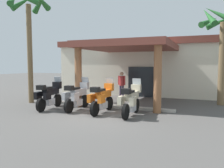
{
  "coord_description": "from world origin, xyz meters",
  "views": [
    {
      "loc": [
        4.37,
        -8.8,
        2.27
      ],
      "look_at": [
        -0.48,
        2.6,
        1.2
      ],
      "focal_mm": 36.59,
      "sensor_mm": 36.0,
      "label": 1
    }
  ],
  "objects_px": {
    "motorcycle_cream": "(131,100)",
    "palm_tree_roadside": "(29,18)",
    "motel_building": "(149,67)",
    "palm_tree_near_portico": "(224,32)",
    "motorcycle_orange": "(102,98)",
    "motorcycle_silver": "(77,96)",
    "motorcycle_black": "(49,95)",
    "pedestrian": "(122,83)"
  },
  "relations": [
    {
      "from": "motorcycle_cream",
      "to": "palm_tree_roadside",
      "type": "height_order",
      "value": "palm_tree_roadside"
    },
    {
      "from": "motel_building",
      "to": "palm_tree_roadside",
      "type": "xyz_separation_m",
      "value": [
        -5.28,
        -7.31,
        2.87
      ]
    },
    {
      "from": "motel_building",
      "to": "palm_tree_near_portico",
      "type": "distance_m",
      "value": 6.6
    },
    {
      "from": "palm_tree_near_portico",
      "to": "motorcycle_orange",
      "type": "bearing_deg",
      "value": -138.98
    },
    {
      "from": "motorcycle_silver",
      "to": "palm_tree_roadside",
      "type": "bearing_deg",
      "value": 76.11
    },
    {
      "from": "motorcycle_silver",
      "to": "palm_tree_near_portico",
      "type": "xyz_separation_m",
      "value": [
        6.67,
        4.41,
        3.36
      ]
    },
    {
      "from": "motorcycle_black",
      "to": "motorcycle_orange",
      "type": "xyz_separation_m",
      "value": [
        2.89,
        0.19,
        0.0
      ]
    },
    {
      "from": "motorcycle_black",
      "to": "motorcycle_orange",
      "type": "height_order",
      "value": "same"
    },
    {
      "from": "motel_building",
      "to": "motorcycle_orange",
      "type": "distance_m",
      "value": 8.4
    },
    {
      "from": "motorcycle_black",
      "to": "pedestrian",
      "type": "relative_size",
      "value": 1.24
    },
    {
      "from": "pedestrian",
      "to": "palm_tree_near_portico",
      "type": "relative_size",
      "value": 0.32
    },
    {
      "from": "motorcycle_orange",
      "to": "palm_tree_near_portico",
      "type": "bearing_deg",
      "value": -48.52
    },
    {
      "from": "motorcycle_silver",
      "to": "pedestrian",
      "type": "xyz_separation_m",
      "value": [
        0.76,
        4.28,
        0.34
      ]
    },
    {
      "from": "motel_building",
      "to": "motorcycle_silver",
      "type": "height_order",
      "value": "motel_building"
    },
    {
      "from": "motorcycle_black",
      "to": "palm_tree_near_portico",
      "type": "xyz_separation_m",
      "value": [
        8.11,
        4.73,
        3.36
      ]
    },
    {
      "from": "motel_building",
      "to": "palm_tree_roadside",
      "type": "distance_m",
      "value": 9.46
    },
    {
      "from": "motel_building",
      "to": "motorcycle_silver",
      "type": "xyz_separation_m",
      "value": [
        -1.59,
        -8.15,
        -1.4
      ]
    },
    {
      "from": "palm_tree_near_portico",
      "to": "pedestrian",
      "type": "bearing_deg",
      "value": -178.67
    },
    {
      "from": "motorcycle_black",
      "to": "motorcycle_cream",
      "type": "xyz_separation_m",
      "value": [
        4.33,
        0.11,
        0.0
      ]
    },
    {
      "from": "motel_building",
      "to": "palm_tree_near_portico",
      "type": "xyz_separation_m",
      "value": [
        5.07,
        -3.74,
        1.97
      ]
    },
    {
      "from": "motorcycle_cream",
      "to": "palm_tree_near_portico",
      "type": "distance_m",
      "value": 6.85
    },
    {
      "from": "palm_tree_roadside",
      "to": "motel_building",
      "type": "bearing_deg",
      "value": 54.2
    },
    {
      "from": "motorcycle_silver",
      "to": "palm_tree_roadside",
      "type": "distance_m",
      "value": 5.7
    },
    {
      "from": "palm_tree_roadside",
      "to": "palm_tree_near_portico",
      "type": "distance_m",
      "value": 10.99
    },
    {
      "from": "motorcycle_black",
      "to": "motorcycle_orange",
      "type": "distance_m",
      "value": 2.9
    },
    {
      "from": "motorcycle_silver",
      "to": "motorcycle_orange",
      "type": "xyz_separation_m",
      "value": [
        1.44,
        -0.13,
        0.0
      ]
    },
    {
      "from": "motorcycle_silver",
      "to": "palm_tree_roadside",
      "type": "relative_size",
      "value": 0.33
    },
    {
      "from": "palm_tree_roadside",
      "to": "motorcycle_cream",
      "type": "bearing_deg",
      "value": -9.01
    },
    {
      "from": "pedestrian",
      "to": "palm_tree_near_portico",
      "type": "bearing_deg",
      "value": -80.04
    },
    {
      "from": "palm_tree_roadside",
      "to": "motorcycle_silver",
      "type": "bearing_deg",
      "value": -12.86
    },
    {
      "from": "motorcycle_cream",
      "to": "palm_tree_roadside",
      "type": "relative_size",
      "value": 0.33
    },
    {
      "from": "palm_tree_roadside",
      "to": "palm_tree_near_portico",
      "type": "height_order",
      "value": "palm_tree_roadside"
    },
    {
      "from": "motorcycle_black",
      "to": "motorcycle_cream",
      "type": "relative_size",
      "value": 1.0
    },
    {
      "from": "motorcycle_black",
      "to": "motorcycle_cream",
      "type": "bearing_deg",
      "value": -94.89
    },
    {
      "from": "motorcycle_orange",
      "to": "palm_tree_near_portico",
      "type": "xyz_separation_m",
      "value": [
        5.22,
        4.54,
        3.36
      ]
    },
    {
      "from": "motel_building",
      "to": "motorcycle_orange",
      "type": "relative_size",
      "value": 6.21
    },
    {
      "from": "palm_tree_roadside",
      "to": "palm_tree_near_portico",
      "type": "xyz_separation_m",
      "value": [
        10.35,
        3.57,
        -0.9
      ]
    },
    {
      "from": "motorcycle_orange",
      "to": "motorcycle_cream",
      "type": "xyz_separation_m",
      "value": [
        1.44,
        -0.07,
        0.0
      ]
    },
    {
      "from": "pedestrian",
      "to": "palm_tree_near_portico",
      "type": "distance_m",
      "value": 6.64
    },
    {
      "from": "motorcycle_orange",
      "to": "palm_tree_roadside",
      "type": "distance_m",
      "value": 6.74
    },
    {
      "from": "motorcycle_orange",
      "to": "palm_tree_near_portico",
      "type": "distance_m",
      "value": 7.69
    },
    {
      "from": "motel_building",
      "to": "motorcycle_black",
      "type": "relative_size",
      "value": 6.21
    }
  ]
}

